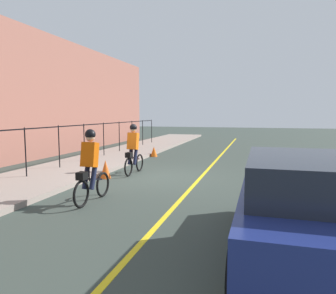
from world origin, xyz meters
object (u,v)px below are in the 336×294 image
cyclist_lead (133,149)px  patrol_sedan (302,205)px  cyclist_follow (90,166)px  traffic_cone_far (105,169)px  traffic_cone_near (154,152)px

cyclist_lead → patrol_sedan: cyclist_lead is taller
cyclist_follow → traffic_cone_far: cyclist_follow is taller
cyclist_follow → traffic_cone_far: (2.80, 1.02, -0.60)m
cyclist_lead → traffic_cone_far: cyclist_lead is taller
cyclist_follow → patrol_sedan: 4.94m
cyclist_lead → cyclist_follow: size_ratio=1.00×
cyclist_lead → traffic_cone_near: (4.68, 0.76, -0.65)m
cyclist_follow → traffic_cone_far: 3.05m
cyclist_lead → cyclist_follow: bearing=-173.1°
traffic_cone_near → cyclist_lead: bearing=-170.7°
cyclist_lead → patrol_sedan: (-5.60, -5.01, -0.09)m
traffic_cone_near → traffic_cone_far: 5.67m
traffic_cone_near → traffic_cone_far: bearing=-178.6°
patrol_sedan → traffic_cone_near: patrol_sedan is taller
patrol_sedan → traffic_cone_near: 11.80m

